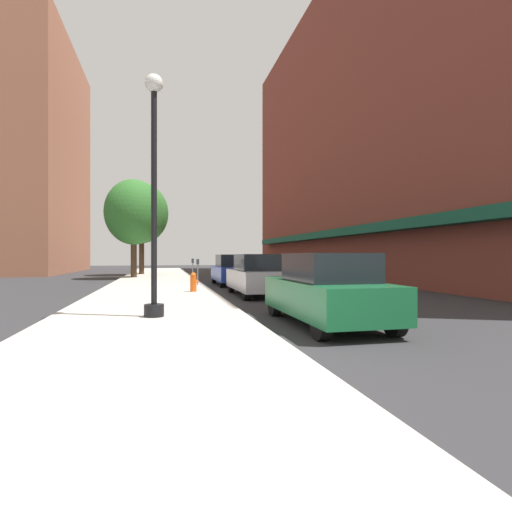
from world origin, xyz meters
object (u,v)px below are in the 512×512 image
at_px(parking_meter_near, 193,267).
at_px(tree_mid, 142,213).
at_px(car_silver, 257,276).
at_px(lamppost, 154,190).
at_px(parking_meter_far, 198,269).
at_px(tree_near, 134,212).
at_px(car_blue, 232,270).
at_px(car_green, 327,290).
at_px(fire_hydrant, 193,282).

xyz_separation_m(parking_meter_near, tree_mid, (-3.37, 9.69, 4.06)).
bearing_deg(car_silver, lamppost, -125.37).
relative_size(parking_meter_near, parking_meter_far, 1.00).
relative_size(lamppost, tree_near, 0.88).
height_order(tree_mid, car_blue, tree_mid).
height_order(lamppost, car_blue, lamppost).
bearing_deg(car_blue, parking_meter_near, 131.84).
bearing_deg(car_green, tree_near, 104.75).
bearing_deg(fire_hydrant, car_silver, -24.41).
bearing_deg(car_blue, parking_meter_far, -148.41).
height_order(fire_hydrant, parking_meter_near, parking_meter_near).
bearing_deg(fire_hydrant, parking_meter_far, 82.42).
bearing_deg(tree_mid, parking_meter_far, -75.61).
height_order(tree_near, car_silver, tree_near).
distance_m(car_green, car_blue, 12.88).
distance_m(tree_mid, car_blue, 13.81).
bearing_deg(lamppost, tree_mid, 93.49).
relative_size(parking_meter_far, car_silver, 0.30).
bearing_deg(parking_meter_near, car_blue, -50.18).
bearing_deg(fire_hydrant, lamppost, -102.30).
distance_m(lamppost, parking_meter_far, 10.77).
relative_size(fire_hydrant, car_green, 0.18).
relative_size(fire_hydrant, tree_near, 0.12).
height_order(parking_meter_far, tree_near, tree_near).
distance_m(parking_meter_far, tree_mid, 14.16).
height_order(lamppost, parking_meter_far, lamppost).
height_order(fire_hydrant, parking_meter_far, parking_meter_far).
bearing_deg(car_silver, tree_mid, 106.30).
relative_size(parking_meter_near, car_silver, 0.30).
distance_m(fire_hydrant, car_blue, 5.42).
bearing_deg(parking_meter_far, car_silver, -68.02).
xyz_separation_m(lamppost, car_silver, (3.89, 5.52, -2.39)).
distance_m(parking_meter_near, car_blue, 3.05).
bearing_deg(parking_meter_far, parking_meter_near, 90.00).
height_order(tree_near, car_green, tree_near).
xyz_separation_m(car_green, car_blue, (0.00, 12.88, 0.00)).
relative_size(lamppost, parking_meter_far, 4.50).
relative_size(parking_meter_near, tree_near, 0.20).
bearing_deg(fire_hydrant, tree_near, 104.77).
bearing_deg(car_blue, fire_hydrant, -114.84).
xyz_separation_m(fire_hydrant, tree_near, (-3.16, 11.98, 4.04)).
xyz_separation_m(fire_hydrant, tree_mid, (-2.88, 16.86, 4.49)).
bearing_deg(parking_meter_near, car_green, -82.70).
xyz_separation_m(tree_near, car_silver, (5.60, -13.09, -3.75)).
height_order(parking_meter_far, car_blue, car_blue).
xyz_separation_m(lamppost, fire_hydrant, (1.45, 6.63, -2.68)).
distance_m(parking_meter_far, car_silver, 5.21).
xyz_separation_m(parking_meter_far, tree_near, (-3.65, 8.26, 3.61)).
bearing_deg(parking_meter_near, parking_meter_far, -90.00).
distance_m(car_silver, car_blue, 5.94).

